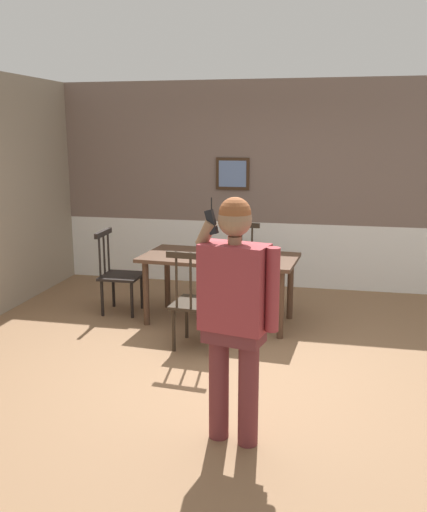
# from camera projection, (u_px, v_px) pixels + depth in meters

# --- Properties ---
(ground_plane) EXTENTS (6.32, 6.32, 0.00)m
(ground_plane) POSITION_uv_depth(u_px,v_px,m) (220.00, 364.00, 5.18)
(ground_plane) COLOR #846042
(room_back_partition) EXTENTS (5.75, 0.17, 2.79)m
(room_back_partition) POSITION_uv_depth(u_px,v_px,m) (261.00, 189.00, 7.61)
(room_back_partition) COLOR #756056
(room_back_partition) RESTS_ON ground_plane
(dining_table) EXTENTS (1.76, 0.98, 0.77)m
(dining_table) POSITION_uv_depth(u_px,v_px,m) (219.00, 264.00, 6.20)
(dining_table) COLOR #4C3323
(dining_table) RESTS_ON ground_plane
(chair_near_window) EXTENTS (0.51, 0.51, 1.01)m
(chair_near_window) POSITION_uv_depth(u_px,v_px,m) (197.00, 302.00, 5.47)
(chair_near_window) COLOR #2D2319
(chair_near_window) RESTS_ON ground_plane
(chair_by_doorway) EXTENTS (0.46, 0.46, 0.98)m
(chair_by_doorway) POSITION_uv_depth(u_px,v_px,m) (118.00, 274.00, 6.58)
(chair_by_doorway) COLOR black
(chair_by_doorway) RESTS_ON ground_plane
(chair_at_table_head) EXTENTS (0.53, 0.53, 0.99)m
(chair_at_table_head) POSITION_uv_depth(u_px,v_px,m) (237.00, 264.00, 7.00)
(chair_at_table_head) COLOR #2D2319
(chair_at_table_head) RESTS_ON ground_plane
(person_figure) EXTENTS (0.59, 0.33, 1.71)m
(person_figure) POSITION_uv_depth(u_px,v_px,m) (235.00, 305.00, 3.69)
(person_figure) COLOR brown
(person_figure) RESTS_ON ground_plane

